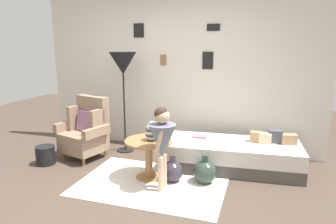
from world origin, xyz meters
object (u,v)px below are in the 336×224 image
demijohn_far (205,172)px  book_on_daybed (199,136)px  armchair (86,130)px  floor_lamp (123,66)px  vase_striped (152,133)px  side_table (149,150)px  demijohn_near (172,171)px  magazine_basket (45,155)px  daybed (232,155)px  person_child (162,139)px

demijohn_far → book_on_daybed: bearing=108.2°
armchair → floor_lamp: floor_lamp is taller
vase_striped → side_table: bearing=-173.6°
vase_striped → floor_lamp: (-0.83, 0.89, 0.79)m
armchair → demijohn_near: 1.67m
side_table → magazine_basket: side_table is taller
daybed → book_on_daybed: bearing=170.8°
daybed → vase_striped: bearing=-145.9°
daybed → floor_lamp: size_ratio=1.18×
armchair → magazine_basket: bearing=-132.6°
magazine_basket → daybed: bearing=14.3°
armchair → daybed: 2.31m
vase_striped → floor_lamp: bearing=132.9°
book_on_daybed → magazine_basket: size_ratio=0.79×
daybed → magazine_basket: daybed is taller
floor_lamp → person_child: floor_lamp is taller
vase_striped → demijohn_near: 0.57m
floor_lamp → demijohn_far: floor_lamp is taller
floor_lamp → person_child: bearing=-47.7°
armchair → side_table: (1.25, -0.45, -0.04)m
vase_striped → demijohn_far: 0.86m
side_table → person_child: bearing=-44.1°
armchair → vase_striped: bearing=-19.1°
person_child → demijohn_near: bearing=79.4°
daybed → demijohn_far: 0.66m
armchair → vase_striped: size_ratio=3.83×
floor_lamp → book_on_daybed: 1.66m
floor_lamp → book_on_daybed: size_ratio=7.54×
floor_lamp → book_on_daybed: bearing=-5.9°
daybed → demijohn_far: daybed is taller
demijohn_far → person_child: bearing=-142.7°
side_table → vase_striped: bearing=6.4°
daybed → magazine_basket: bearing=-165.7°
person_child → book_on_daybed: size_ratio=4.82×
side_table → demijohn_near: bearing=-1.2°
daybed → book_on_daybed: book_on_daybed is taller
daybed → side_table: bearing=-146.9°
vase_striped → magazine_basket: vase_striped is taller
daybed → demijohn_near: daybed is taller
book_on_daybed → armchair: bearing=-170.2°
daybed → vase_striped: size_ratio=7.73×
daybed → magazine_basket: 2.80m
vase_striped → daybed: bearing=34.1°
vase_striped → book_on_daybed: 0.92m
armchair → vase_striped: armchair is taller
demijohn_near → person_child: bearing=-100.6°
vase_striped → magazine_basket: size_ratio=0.90×
book_on_daybed → demijohn_far: size_ratio=0.56×
side_table → floor_lamp: (-0.78, 0.89, 1.04)m
floor_lamp → magazine_basket: size_ratio=5.93×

